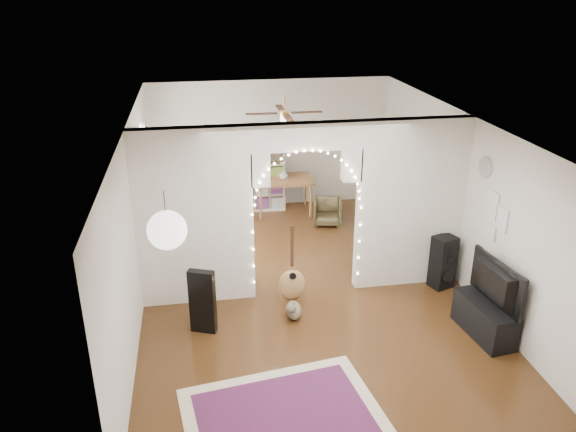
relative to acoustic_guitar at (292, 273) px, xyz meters
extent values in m
plane|color=black|center=(0.25, 0.25, -0.46)|extent=(7.50, 7.50, 0.00)
cube|color=white|center=(0.25, 0.25, 2.24)|extent=(5.00, 7.50, 0.02)
cube|color=silver|center=(0.25, 4.00, 0.89)|extent=(5.00, 0.02, 2.70)
cube|color=silver|center=(0.25, -3.50, 0.89)|extent=(5.00, 0.02, 2.70)
cube|color=silver|center=(-2.25, 0.25, 0.89)|extent=(0.02, 7.50, 2.70)
cube|color=silver|center=(2.75, 0.25, 0.89)|extent=(0.02, 7.50, 2.70)
cube|color=silver|center=(-1.40, 0.25, 0.89)|extent=(1.70, 0.20, 2.70)
cube|color=silver|center=(1.90, 0.25, 0.89)|extent=(1.70, 0.20, 2.70)
cube|color=silver|center=(0.25, 0.25, 2.04)|extent=(1.60, 0.20, 0.40)
cube|color=white|center=(-2.22, 2.05, 1.04)|extent=(0.04, 1.20, 1.40)
cylinder|color=white|center=(2.73, -0.35, 1.64)|extent=(0.03, 0.31, 0.31)
sphere|color=white|center=(-1.65, -2.15, 1.79)|extent=(0.40, 0.40, 0.40)
cube|color=maroon|center=(-0.53, -2.50, -0.45)|extent=(2.42, 1.95, 0.02)
cube|color=black|center=(-1.36, -0.63, 0.01)|extent=(0.38, 0.24, 0.94)
ellipsoid|color=#AD7A45|center=(0.00, 0.00, -0.02)|extent=(0.44, 0.20, 0.51)
cube|color=black|center=(0.00, 0.00, 0.40)|extent=(0.05, 0.04, 0.58)
cube|color=black|center=(0.00, 0.00, 0.72)|extent=(0.07, 0.04, 0.13)
ellipsoid|color=brown|center=(-0.06, -0.51, -0.33)|extent=(0.35, 0.41, 0.25)
sphere|color=brown|center=(-0.13, -0.65, -0.21)|extent=(0.19, 0.19, 0.15)
cone|color=brown|center=(-0.16, -0.65, -0.14)|extent=(0.05, 0.05, 0.05)
cone|color=brown|center=(-0.09, -0.65, -0.14)|extent=(0.05, 0.05, 0.05)
cylinder|color=brown|center=(0.01, -0.34, -0.42)|extent=(0.13, 0.23, 0.08)
cube|color=black|center=(2.43, 0.00, -0.03)|extent=(0.41, 0.38, 0.87)
cylinder|color=black|center=(2.48, -0.14, -0.22)|extent=(0.24, 0.10, 0.25)
cylinder|color=black|center=(2.48, -0.14, 0.07)|extent=(0.13, 0.06, 0.13)
cylinder|color=black|center=(2.48, -0.14, 0.26)|extent=(0.08, 0.04, 0.08)
cube|color=black|center=(2.45, -1.36, -0.21)|extent=(0.52, 1.04, 0.50)
imported|color=black|center=(2.45, -1.36, 0.35)|extent=(0.27, 1.08, 0.62)
cube|color=beige|center=(-0.17, 3.75, 0.22)|extent=(1.34, 0.41, 1.36)
cube|color=brown|center=(0.43, 3.48, 0.27)|extent=(1.20, 0.81, 0.05)
cylinder|color=brown|center=(-0.09, 3.16, -0.11)|extent=(0.05, 0.05, 0.70)
cylinder|color=brown|center=(0.95, 3.16, -0.11)|extent=(0.05, 0.05, 0.70)
cylinder|color=brown|center=(-0.09, 3.80, -0.11)|extent=(0.05, 0.05, 0.70)
cylinder|color=brown|center=(0.95, 3.80, -0.11)|extent=(0.05, 0.05, 0.70)
imported|color=white|center=(0.43, 3.48, 0.39)|extent=(0.18, 0.18, 0.19)
imported|color=#473E23|center=(-1.03, 0.60, -0.20)|extent=(0.70, 0.71, 0.51)
imported|color=#473E23|center=(1.21, 2.76, -0.20)|extent=(0.65, 0.66, 0.51)
camera|label=1|loc=(-1.31, -7.37, 4.09)|focal=35.00mm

